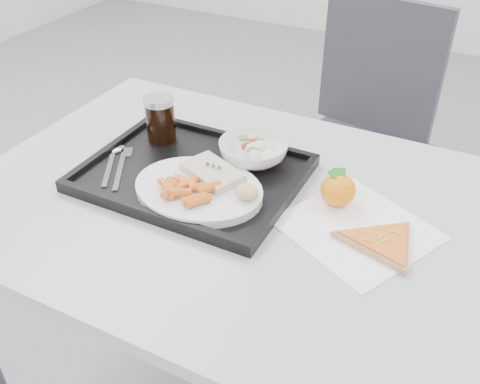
{
  "coord_description": "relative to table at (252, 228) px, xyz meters",
  "views": [
    {
      "loc": [
        0.37,
        -0.49,
        1.4
      ],
      "look_at": [
        -0.03,
        0.3,
        0.77
      ],
      "focal_mm": 40.0,
      "sensor_mm": 36.0,
      "label": 1
    }
  ],
  "objects": [
    {
      "name": "table",
      "position": [
        0.0,
        0.0,
        0.0
      ],
      "size": [
        1.2,
        0.8,
        0.75
      ],
      "color": "silver",
      "rests_on": "ground"
    },
    {
      "name": "chair",
      "position": [
        0.02,
        0.83,
        -0.15
      ],
      "size": [
        0.49,
        0.49,
        0.93
      ],
      "color": "#34333A",
      "rests_on": "ground"
    },
    {
      "name": "tray",
      "position": [
        -0.15,
        0.02,
        0.08
      ],
      "size": [
        0.45,
        0.35,
        0.03
      ],
      "color": "black",
      "rests_on": "table"
    },
    {
      "name": "dinner_plate",
      "position": [
        -0.1,
        -0.04,
        0.09
      ],
      "size": [
        0.27,
        0.27,
        0.02
      ],
      "color": "white",
      "rests_on": "tray"
    },
    {
      "name": "fish_fillet",
      "position": [
        -0.1,
        0.01,
        0.11
      ],
      "size": [
        0.15,
        0.12,
        0.02
      ],
      "color": "beige",
      "rests_on": "dinner_plate"
    },
    {
      "name": "bread_roll",
      "position": [
        0.0,
        -0.03,
        0.12
      ],
      "size": [
        0.05,
        0.05,
        0.03
      ],
      "color": "#EBD08B",
      "rests_on": "dinner_plate"
    },
    {
      "name": "salad_bowl",
      "position": [
        -0.06,
        0.12,
        0.11
      ],
      "size": [
        0.15,
        0.15,
        0.05
      ],
      "color": "white",
      "rests_on": "tray"
    },
    {
      "name": "cola_glass",
      "position": [
        -0.29,
        0.11,
        0.14
      ],
      "size": [
        0.07,
        0.07,
        0.11
      ],
      "color": "black",
      "rests_on": "tray"
    },
    {
      "name": "cutlery",
      "position": [
        -0.33,
        -0.02,
        0.08
      ],
      "size": [
        0.12,
        0.16,
        0.01
      ],
      "color": "silver",
      "rests_on": "tray"
    },
    {
      "name": "napkin",
      "position": [
        0.21,
        0.01,
        0.07
      ],
      "size": [
        0.33,
        0.33,
        0.0
      ],
      "color": "white",
      "rests_on": "table"
    },
    {
      "name": "tangerine",
      "position": [
        0.15,
        0.07,
        0.1
      ],
      "size": [
        0.08,
        0.08,
        0.07
      ],
      "color": "#FF9A0F",
      "rests_on": "napkin"
    },
    {
      "name": "pizza_slice",
      "position": [
        0.27,
        -0.01,
        0.08
      ],
      "size": [
        0.22,
        0.22,
        0.02
      ],
      "color": "#B4754D",
      "rests_on": "napkin"
    },
    {
      "name": "carrot_pile",
      "position": [
        -0.11,
        -0.08,
        0.11
      ],
      "size": [
        0.12,
        0.09,
        0.02
      ],
      "color": "orange",
      "rests_on": "dinner_plate"
    },
    {
      "name": "salad_contents",
      "position": [
        -0.06,
        0.12,
        0.12
      ],
      "size": [
        0.08,
        0.08,
        0.02
      ],
      "color": "#A81926",
      "rests_on": "salad_bowl"
    }
  ]
}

